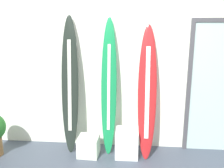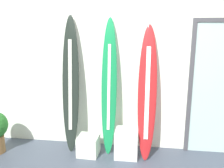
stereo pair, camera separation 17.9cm
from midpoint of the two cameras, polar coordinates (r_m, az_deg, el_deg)
name	(u,v)px [view 2 (the right image)]	position (r m, az deg, el deg)	size (l,w,h in m)	color
wall_back	(123,62)	(4.04, 3.70, 5.04)	(7.20, 0.20, 2.80)	white
surfboard_charcoal	(71,85)	(3.95, -8.01, -0.28)	(0.27, 0.33, 2.12)	black
surfboard_emerald	(109,89)	(3.85, 0.68, -1.06)	(0.24, 0.33, 2.09)	#168447
surfboard_crimson	(147,94)	(3.78, 9.30, -2.22)	(0.28, 0.47, 1.99)	red
display_block_left	(127,143)	(3.98, 4.62, -13.15)	(0.35, 0.35, 0.42)	white
display_block_center	(88,145)	(4.05, -4.03, -13.64)	(0.33, 0.33, 0.30)	white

